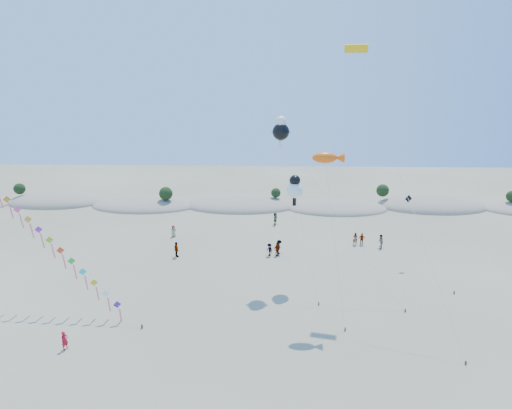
% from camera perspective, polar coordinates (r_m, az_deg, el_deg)
% --- Properties ---
extents(ground, '(160.00, 160.00, 0.00)m').
position_cam_1_polar(ground, '(31.44, -8.39, -23.97)').
color(ground, '#7A7054').
rests_on(ground, ground).
extents(dune_ridge, '(145.30, 11.49, 5.57)m').
position_cam_1_polar(dune_ridge, '(71.71, -1.31, -0.10)').
color(dune_ridge, gray).
rests_on(dune_ridge, ground).
extents(fish_kite, '(2.94, 4.59, 14.44)m').
position_cam_1_polar(fish_kite, '(36.66, 9.62, 6.11)').
color(fish_kite, '#3F2D1E').
rests_on(fish_kite, ground).
extents(cartoon_kite_low, '(3.07, 6.38, 11.24)m').
position_cam_1_polar(cartoon_kite_low, '(42.79, 5.18, 2.20)').
color(cartoon_kite_low, '#3F2D1E').
rests_on(cartoon_kite_low, ground).
extents(cartoon_kite_high, '(12.40, 8.73, 16.89)m').
position_cam_1_polar(cartoon_kite_high, '(43.08, 3.36, 9.90)').
color(cartoon_kite_high, '#3F2D1E').
rests_on(cartoon_kite_high, ground).
extents(parafoil_kite, '(7.99, 14.40, 23.39)m').
position_cam_1_polar(parafoil_kite, '(41.90, 13.54, 18.75)').
color(parafoil_kite, '#3F2D1E').
rests_on(parafoil_kite, ground).
extents(dark_kite, '(3.19, 8.26, 7.95)m').
position_cam_1_polar(dark_kite, '(49.47, 21.10, -2.45)').
color(dark_kite, '#3F2D1E').
rests_on(dark_kite, ground).
extents(flyer_foreground, '(0.59, 0.67, 1.54)m').
position_cam_1_polar(flyer_foreground, '(37.91, -24.15, -16.21)').
color(flyer_foreground, red).
rests_on(flyer_foreground, ground).
extents(beachgoers, '(27.67, 13.77, 1.88)m').
position_cam_1_polar(beachgoers, '(54.68, 3.14, -4.57)').
color(beachgoers, slate).
rests_on(beachgoers, ground).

